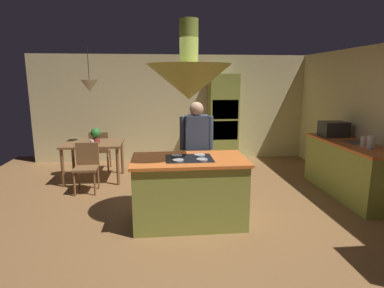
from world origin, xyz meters
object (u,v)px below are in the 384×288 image
(canister_sugar, at_px, (364,141))
(dining_table, at_px, (93,147))
(chair_by_back_wall, at_px, (100,148))
(cup_on_table, at_px, (92,142))
(person_at_island, at_px, (196,146))
(kitchen_island, at_px, (189,190))
(oven_tower, at_px, (223,119))
(potted_plant_on_table, at_px, (96,135))
(microwave_on_counter, at_px, (333,129))
(chair_facing_island, at_px, (87,164))
(canister_flour, at_px, (371,142))

(canister_sugar, bearing_deg, dining_table, 160.35)
(chair_by_back_wall, bearing_deg, cup_on_table, 91.64)
(canister_sugar, bearing_deg, person_at_island, 174.84)
(dining_table, bearing_deg, kitchen_island, -51.01)
(cup_on_table, bearing_deg, oven_tower, 26.11)
(potted_plant_on_table, height_order, canister_sugar, canister_sugar)
(oven_tower, xyz_separation_m, dining_table, (-2.80, -1.14, -0.39))
(dining_table, distance_m, canister_sugar, 4.83)
(oven_tower, distance_m, person_at_island, 2.69)
(oven_tower, relative_size, microwave_on_counter, 4.56)
(chair_facing_island, xyz_separation_m, microwave_on_counter, (4.54, -0.04, 0.56))
(oven_tower, distance_m, cup_on_table, 3.10)
(potted_plant_on_table, distance_m, canister_flour, 4.78)
(potted_plant_on_table, bearing_deg, oven_tower, 24.46)
(cup_on_table, height_order, canister_sugar, canister_sugar)
(canister_sugar, bearing_deg, chair_by_back_wall, 153.37)
(cup_on_table, bearing_deg, canister_flour, -19.33)
(canister_sugar, bearing_deg, microwave_on_counter, 90.00)
(oven_tower, xyz_separation_m, canister_flour, (1.74, -2.94, -0.02))
(canister_sugar, bearing_deg, potted_plant_on_table, 161.10)
(person_at_island, distance_m, potted_plant_on_table, 2.21)
(oven_tower, relative_size, canister_flour, 10.08)
(kitchen_island, relative_size, person_at_island, 0.95)
(chair_by_back_wall, height_order, canister_flour, canister_flour)
(dining_table, bearing_deg, chair_by_back_wall, 90.00)
(microwave_on_counter, bearing_deg, oven_tower, 133.37)
(person_at_island, distance_m, microwave_on_counter, 2.75)
(oven_tower, bearing_deg, person_at_island, -109.96)
(dining_table, relative_size, canister_flour, 5.43)
(kitchen_island, bearing_deg, microwave_on_counter, 26.26)
(canister_sugar, bearing_deg, kitchen_island, -170.42)
(oven_tower, xyz_separation_m, chair_by_back_wall, (-2.80, -0.49, -0.54))
(kitchen_island, distance_m, microwave_on_counter, 3.22)
(chair_by_back_wall, bearing_deg, chair_facing_island, 90.00)
(dining_table, xyz_separation_m, cup_on_table, (0.03, -0.22, 0.14))
(chair_facing_island, bearing_deg, person_at_island, -21.08)
(kitchen_island, relative_size, chair_facing_island, 1.80)
(microwave_on_counter, bearing_deg, canister_sugar, -90.00)
(canister_flour, bearing_deg, dining_table, 158.36)
(oven_tower, bearing_deg, canister_sugar, -57.81)
(cup_on_table, relative_size, microwave_on_counter, 0.20)
(chair_by_back_wall, bearing_deg, person_at_island, 132.76)
(oven_tower, height_order, canister_sugar, oven_tower)
(oven_tower, distance_m, chair_facing_island, 3.37)
(chair_by_back_wall, distance_m, cup_on_table, 0.92)
(cup_on_table, xyz_separation_m, canister_flour, (4.51, -1.58, 0.22))
(kitchen_island, distance_m, chair_by_back_wall, 3.24)
(dining_table, height_order, canister_flour, canister_flour)
(oven_tower, height_order, cup_on_table, oven_tower)
(dining_table, bearing_deg, chair_facing_island, -90.00)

